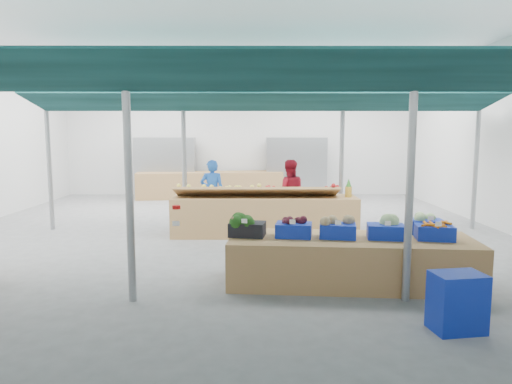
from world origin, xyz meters
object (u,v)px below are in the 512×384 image
vendor_left (212,193)px  crate_stack (457,302)px  fruit_counter (264,216)px  vendor_right (289,193)px  veg_counter (350,261)px

vendor_left → crate_stack: bearing=118.6°
fruit_counter → vendor_right: (0.60, 1.10, 0.36)m
crate_stack → vendor_left: (-3.17, 5.88, 0.45)m
fruit_counter → crate_stack: fruit_counter is taller
vendor_left → vendor_right: bearing=-179.7°
veg_counter → vendor_left: bearing=123.7°
vendor_left → vendor_right: size_ratio=1.00×
fruit_counter → vendor_left: size_ratio=2.50×
vendor_right → crate_stack: bearing=103.4°
fruit_counter → vendor_left: (-1.20, 1.10, 0.36)m
crate_stack → vendor_right: bearing=103.1°
vendor_right → fruit_counter: bearing=61.6°
veg_counter → vendor_left: 4.91m
veg_counter → vendor_right: 4.35m
veg_counter → fruit_counter: 3.39m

